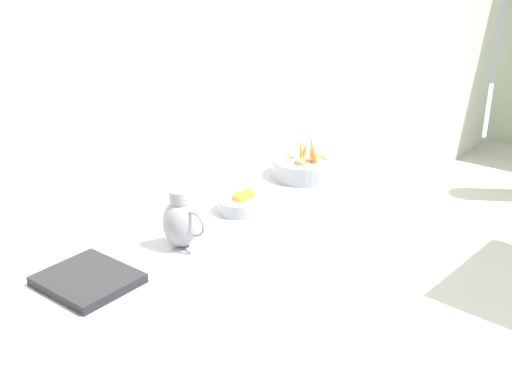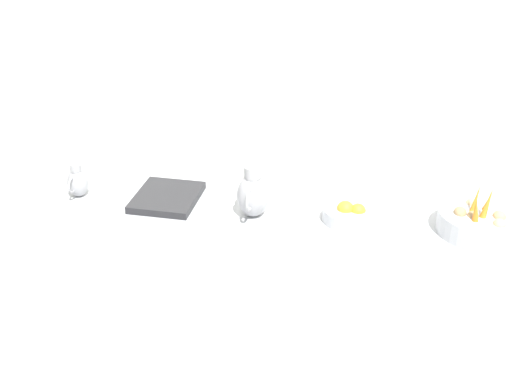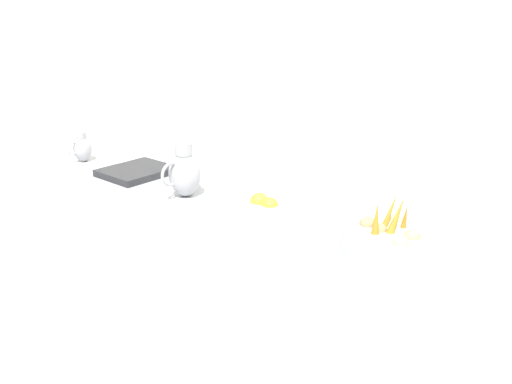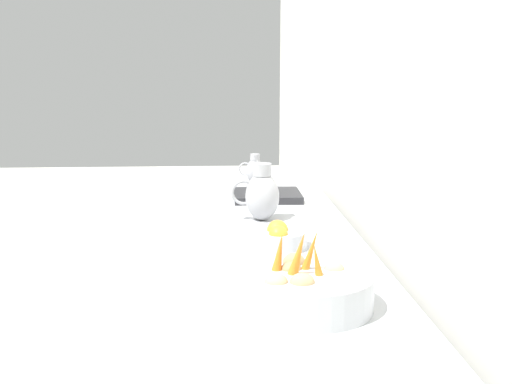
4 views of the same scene
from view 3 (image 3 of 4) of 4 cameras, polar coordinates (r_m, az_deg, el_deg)
tile_wall_left at (r=2.23m, az=14.54°, el=12.46°), size 0.10×8.88×3.00m
prep_counter at (r=2.48m, az=-3.06°, el=-11.66°), size 0.69×2.88×0.93m
vegetable_colander at (r=1.87m, az=15.01°, el=-5.26°), size 0.37×0.37×0.23m
orange_bowl at (r=2.15m, az=0.60°, el=-1.74°), size 0.21×0.21×0.10m
metal_pitcher_tall at (r=2.39m, az=-7.99°, el=2.15°), size 0.21×0.15×0.25m
metal_pitcher_short at (r=3.10m, az=-18.79°, el=4.65°), size 0.15×0.10×0.17m
counter_sink_basin at (r=2.78m, az=-13.12°, el=2.25°), size 0.34×0.30×0.04m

